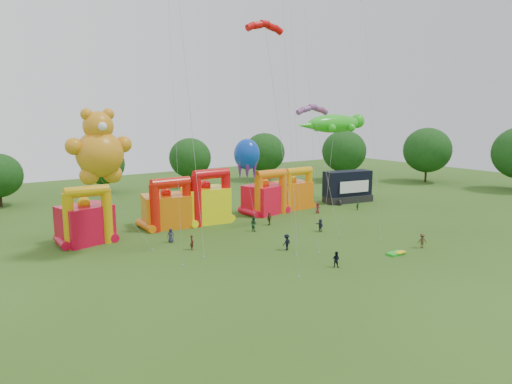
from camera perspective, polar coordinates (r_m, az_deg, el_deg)
ground at (r=43.50m, az=17.21°, el=-10.24°), size 160.00×160.00×0.00m
tree_ring at (r=41.24m, az=15.94°, el=-2.22°), size 125.37×127.49×12.07m
bouncy_castle_0 at (r=54.96m, az=-20.51°, el=-3.42°), size 6.12×5.33×6.75m
bouncy_castle_1 at (r=59.71m, az=-11.04°, el=-1.98°), size 6.56×5.68×6.61m
bouncy_castle_2 at (r=61.41m, az=-6.15°, el=-1.25°), size 6.14×5.18×7.37m
bouncy_castle_3 at (r=66.49m, az=1.22°, el=-0.58°), size 6.40×5.59×6.60m
bouncy_castle_4 at (r=70.36m, az=4.67°, el=-0.06°), size 5.28×4.25×6.45m
stage_trailer at (r=76.53m, az=11.37°, el=0.63°), size 8.47×4.44×5.18m
teddy_bear_kite at (r=48.45m, az=-18.15°, el=3.05°), size 8.11×4.65×15.15m
gecko_kite at (r=73.95m, az=9.48°, el=5.59°), size 14.23×5.30×14.43m
octopus_kite at (r=62.55m, az=-1.10°, el=4.07°), size 3.55×3.62×11.19m
parafoil_kites at (r=49.27m, az=-0.31°, el=7.59°), size 21.50×12.02×30.82m
diamond_kites at (r=50.42m, az=4.08°, el=11.53°), size 25.28×20.24×38.46m
folded_kite_bundle at (r=50.21m, az=17.13°, el=-7.33°), size 2.02×1.13×0.31m
spectator_0 at (r=53.04m, az=-10.61°, el=-5.35°), size 0.93×0.78×1.64m
spectator_1 at (r=49.88m, az=-8.02°, el=-6.27°), size 0.49×0.65×1.63m
spectator_2 at (r=56.98m, az=-0.29°, el=-4.02°), size 0.75×0.92×1.80m
spectator_3 at (r=49.41m, az=3.85°, el=-6.28°), size 1.25×0.90×1.75m
spectator_4 at (r=59.92m, az=1.67°, el=-3.35°), size 1.10×0.80×1.74m
spectator_5 at (r=57.32m, az=8.02°, el=-4.14°), size 0.66×1.53×1.60m
spectator_6 at (r=67.54m, az=7.71°, el=-1.99°), size 0.83×0.62×1.53m
spectator_7 at (r=70.93m, az=12.60°, el=-1.53°), size 0.71×0.64×1.62m
spectator_8 at (r=44.84m, az=9.98°, el=-8.27°), size 0.81×0.90×1.54m
spectator_9 at (r=53.29m, az=20.03°, el=-5.75°), size 1.19×1.02×1.60m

